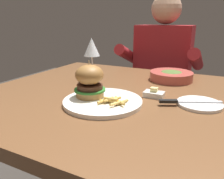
{
  "coord_description": "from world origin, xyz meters",
  "views": [
    {
      "loc": [
        0.3,
        -0.73,
        1.01
      ],
      "look_at": [
        -0.02,
        -0.1,
        0.78
      ],
      "focal_mm": 35.0,
      "sensor_mm": 36.0,
      "label": 1
    }
  ],
  "objects_px": {
    "diner_person": "(161,86)",
    "table_knife": "(184,102)",
    "burger_sandwich": "(90,81)",
    "bread_plate": "(199,104)",
    "soup_bowl": "(171,76)",
    "main_plate": "(103,102)",
    "wine_glass": "(92,49)",
    "butter_dish": "(154,94)"
  },
  "relations": [
    {
      "from": "table_knife",
      "to": "butter_dish",
      "type": "xyz_separation_m",
      "value": [
        -0.11,
        0.04,
        -0.0
      ]
    },
    {
      "from": "bread_plate",
      "to": "butter_dish",
      "type": "xyz_separation_m",
      "value": [
        -0.16,
        0.02,
        0.01
      ]
    },
    {
      "from": "table_knife",
      "to": "butter_dish",
      "type": "height_order",
      "value": "butter_dish"
    },
    {
      "from": "soup_bowl",
      "to": "diner_person",
      "type": "distance_m",
      "value": 0.53
    },
    {
      "from": "table_knife",
      "to": "bread_plate",
      "type": "bearing_deg",
      "value": 25.01
    },
    {
      "from": "table_knife",
      "to": "diner_person",
      "type": "relative_size",
      "value": 0.16
    },
    {
      "from": "wine_glass",
      "to": "table_knife",
      "type": "bearing_deg",
      "value": -17.9
    },
    {
      "from": "butter_dish",
      "to": "diner_person",
      "type": "relative_size",
      "value": 0.06
    },
    {
      "from": "butter_dish",
      "to": "main_plate",
      "type": "bearing_deg",
      "value": -133.77
    },
    {
      "from": "diner_person",
      "to": "butter_dish",
      "type": "bearing_deg",
      "value": -78.5
    },
    {
      "from": "burger_sandwich",
      "to": "bread_plate",
      "type": "bearing_deg",
      "value": 18.05
    },
    {
      "from": "burger_sandwich",
      "to": "bread_plate",
      "type": "height_order",
      "value": "burger_sandwich"
    },
    {
      "from": "main_plate",
      "to": "burger_sandwich",
      "type": "distance_m",
      "value": 0.08
    },
    {
      "from": "soup_bowl",
      "to": "diner_person",
      "type": "relative_size",
      "value": 0.17
    },
    {
      "from": "burger_sandwich",
      "to": "wine_glass",
      "type": "relative_size",
      "value": 0.66
    },
    {
      "from": "soup_bowl",
      "to": "diner_person",
      "type": "xyz_separation_m",
      "value": [
        -0.15,
        0.46,
        -0.2
      ]
    },
    {
      "from": "butter_dish",
      "to": "soup_bowl",
      "type": "bearing_deg",
      "value": 88.8
    },
    {
      "from": "soup_bowl",
      "to": "wine_glass",
      "type": "bearing_deg",
      "value": -153.65
    },
    {
      "from": "soup_bowl",
      "to": "main_plate",
      "type": "bearing_deg",
      "value": -109.13
    },
    {
      "from": "burger_sandwich",
      "to": "wine_glass",
      "type": "height_order",
      "value": "wine_glass"
    },
    {
      "from": "diner_person",
      "to": "table_knife",
      "type": "bearing_deg",
      "value": -71.15
    },
    {
      "from": "bread_plate",
      "to": "butter_dish",
      "type": "distance_m",
      "value": 0.16
    },
    {
      "from": "bread_plate",
      "to": "table_knife",
      "type": "relative_size",
      "value": 0.76
    },
    {
      "from": "wine_glass",
      "to": "table_knife",
      "type": "distance_m",
      "value": 0.48
    },
    {
      "from": "burger_sandwich",
      "to": "butter_dish",
      "type": "distance_m",
      "value": 0.24
    },
    {
      "from": "bread_plate",
      "to": "table_knife",
      "type": "height_order",
      "value": "table_knife"
    },
    {
      "from": "table_knife",
      "to": "soup_bowl",
      "type": "height_order",
      "value": "soup_bowl"
    },
    {
      "from": "burger_sandwich",
      "to": "wine_glass",
      "type": "xyz_separation_m",
      "value": [
        -0.13,
        0.24,
        0.08
      ]
    },
    {
      "from": "table_knife",
      "to": "diner_person",
      "type": "bearing_deg",
      "value": 108.85
    },
    {
      "from": "main_plate",
      "to": "bread_plate",
      "type": "relative_size",
      "value": 1.83
    },
    {
      "from": "butter_dish",
      "to": "soup_bowl",
      "type": "relative_size",
      "value": 0.36
    },
    {
      "from": "main_plate",
      "to": "diner_person",
      "type": "distance_m",
      "value": 0.89
    },
    {
      "from": "burger_sandwich",
      "to": "table_knife",
      "type": "bearing_deg",
      "value": 16.96
    },
    {
      "from": "burger_sandwich",
      "to": "soup_bowl",
      "type": "height_order",
      "value": "burger_sandwich"
    },
    {
      "from": "diner_person",
      "to": "wine_glass",
      "type": "bearing_deg",
      "value": -105.78
    },
    {
      "from": "main_plate",
      "to": "wine_glass",
      "type": "height_order",
      "value": "wine_glass"
    },
    {
      "from": "wine_glass",
      "to": "soup_bowl",
      "type": "bearing_deg",
      "value": 26.35
    },
    {
      "from": "table_knife",
      "to": "soup_bowl",
      "type": "bearing_deg",
      "value": 109.52
    },
    {
      "from": "bread_plate",
      "to": "table_knife",
      "type": "xyz_separation_m",
      "value": [
        -0.05,
        -0.02,
        0.01
      ]
    },
    {
      "from": "burger_sandwich",
      "to": "diner_person",
      "type": "xyz_separation_m",
      "value": [
        0.04,
        0.86,
        -0.25
      ]
    },
    {
      "from": "burger_sandwich",
      "to": "diner_person",
      "type": "distance_m",
      "value": 0.9
    },
    {
      "from": "main_plate",
      "to": "soup_bowl",
      "type": "bearing_deg",
      "value": 70.87
    }
  ]
}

